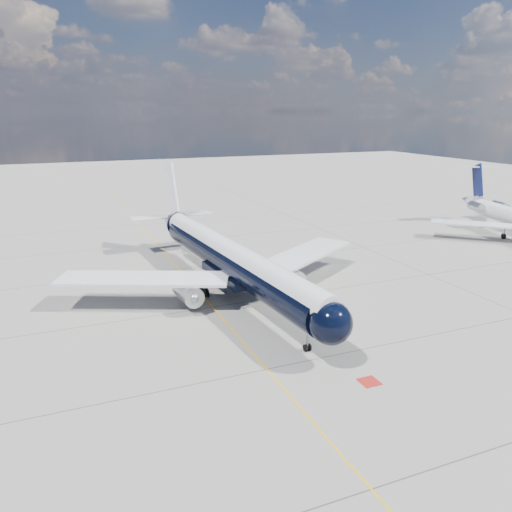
# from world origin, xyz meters

# --- Properties ---
(ground) EXTENTS (320.00, 320.00, 0.00)m
(ground) POSITION_xyz_m (0.00, 30.00, 0.00)
(ground) COLOR gray
(ground) RESTS_ON ground
(taxiway_centerline) EXTENTS (0.16, 160.00, 0.01)m
(taxiway_centerline) POSITION_xyz_m (0.00, 25.00, 0.00)
(taxiway_centerline) COLOR #ECAA0C
(taxiway_centerline) RESTS_ON ground
(red_marking) EXTENTS (1.60, 1.60, 0.01)m
(red_marking) POSITION_xyz_m (6.80, -10.00, 0.00)
(red_marking) COLOR maroon
(red_marking) RESTS_ON ground
(main_airliner) EXTENTS (38.92, 47.52, 13.72)m
(main_airliner) POSITION_xyz_m (3.35, 13.92, 4.26)
(main_airliner) COLOR black
(main_airliner) RESTS_ON ground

